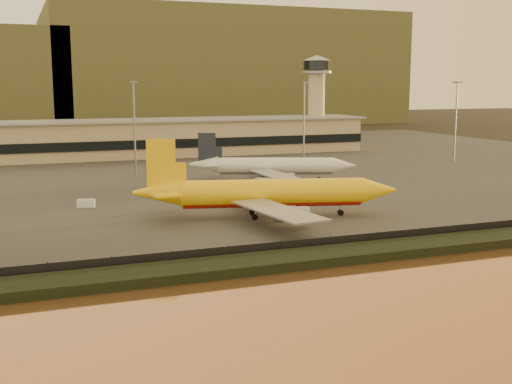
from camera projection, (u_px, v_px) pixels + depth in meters
ground at (283, 235)px, 106.69m from camera, size 900.00×900.00×0.00m
embankment at (331, 256)px, 90.90m from camera, size 320.00×7.00×1.40m
tarmac at (160, 167)px, 194.26m from camera, size 320.00×220.00×0.20m
perimeter_fence at (318, 245)px, 94.49m from camera, size 300.00×0.05×2.20m
terminal_building at (97, 140)px, 216.32m from camera, size 202.00×25.00×12.60m
control_tower at (317, 92)px, 248.38m from camera, size 11.20×11.20×35.50m
apron_light_masts at (227, 117)px, 178.48m from camera, size 152.20×12.20×25.40m
distant_hills at (43, 74)px, 407.69m from camera, size 470.00×160.00×70.00m
dhl_cargo_jet at (268, 194)px, 119.25m from camera, size 49.11×47.15×14.82m
white_narrowbody_jet at (273, 166)px, 165.00m from camera, size 41.42×39.21×12.31m
gse_vehicle_yellow at (252, 199)px, 133.70m from camera, size 3.99×1.95×1.76m
gse_vehicle_white at (86, 203)px, 129.61m from camera, size 3.77×2.46×1.57m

